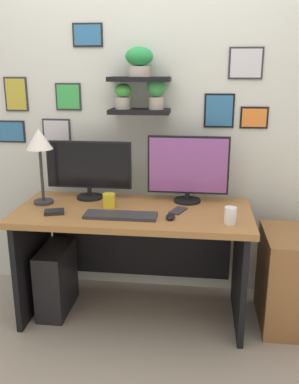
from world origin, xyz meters
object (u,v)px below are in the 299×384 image
(cell_phone, at_px, (178,211))
(monitor_right, at_px, (188,168))
(monitor_left, at_px, (89,168))
(coffee_mug, at_px, (109,200))
(keyboard, at_px, (121,215))
(computer_mouse, at_px, (170,217))
(drawer_cabinet, at_px, (296,279))
(desk_lamp, at_px, (39,145))
(computer_tower_left, at_px, (56,279))
(pen_cup, at_px, (230,216))
(scissors_tray, at_px, (54,212))
(desk, at_px, (135,238))

(cell_phone, bearing_deg, monitor_right, 98.54)
(monitor_left, relative_size, coffee_mug, 6.51)
(monitor_right, bearing_deg, keyboard, -137.11)
(computer_mouse, height_order, coffee_mug, coffee_mug)
(keyboard, xyz_separation_m, drawer_cabinet, (1.11, 0.17, -0.45))
(monitor_right, height_order, desk_lamp, desk_lamp)
(computer_tower_left, bearing_deg, keyboard, -15.25)
(pen_cup, height_order, scissors_tray, pen_cup)
(keyboard, relative_size, drawer_cabinet, 0.71)
(computer_mouse, distance_m, coffee_mug, 0.45)
(monitor_left, distance_m, drawer_cabinet, 1.55)
(scissors_tray, bearing_deg, cell_phone, 10.37)
(computer_mouse, bearing_deg, monitor_left, 148.30)
(monitor_right, distance_m, computer_mouse, 0.43)
(monitor_right, bearing_deg, desk_lamp, -170.61)
(computer_mouse, bearing_deg, scissors_tray, 179.28)
(cell_phone, bearing_deg, pen_cup, -9.08)
(monitor_right, bearing_deg, computer_mouse, -103.57)
(coffee_mug, bearing_deg, desk, 6.51)
(monitor_left, bearing_deg, coffee_mug, -46.38)
(scissors_tray, bearing_deg, computer_mouse, -0.72)
(monitor_left, bearing_deg, pen_cup, -23.12)
(scissors_tray, distance_m, computer_tower_left, 0.55)
(keyboard, bearing_deg, drawer_cabinet, 8.50)
(desk, relative_size, pen_cup, 15.02)
(scissors_tray, bearing_deg, drawer_cabinet, 5.85)
(coffee_mug, distance_m, computer_tower_left, 0.68)
(scissors_tray, bearing_deg, monitor_right, 23.59)
(keyboard, bearing_deg, pen_cup, -3.24)
(monitor_left, bearing_deg, drawer_cabinet, -8.05)
(cell_phone, height_order, coffee_mug, coffee_mug)
(pen_cup, bearing_deg, computer_mouse, 173.94)
(keyboard, relative_size, computer_tower_left, 0.96)
(desk, distance_m, cell_phone, 0.37)
(keyboard, distance_m, desk_lamp, 0.71)
(pen_cup, xyz_separation_m, scissors_tray, (-1.07, 0.05, -0.04))
(desk, height_order, monitor_left, monitor_left)
(monitor_left, height_order, computer_tower_left, monitor_left)
(cell_phone, bearing_deg, computer_mouse, -82.59)
(desk_lamp, height_order, pen_cup, desk_lamp)
(monitor_right, bearing_deg, cell_phone, -103.11)
(cell_phone, height_order, computer_tower_left, cell_phone)
(pen_cup, bearing_deg, monitor_left, 156.88)
(monitor_right, distance_m, scissors_tray, 0.91)
(keyboard, bearing_deg, desk_lamp, 159.88)
(coffee_mug, bearing_deg, cell_phone, -4.00)
(monitor_right, relative_size, pen_cup, 5.39)
(drawer_cabinet, distance_m, computer_tower_left, 1.59)
(keyboard, height_order, coffee_mug, coffee_mug)
(desk_lamp, distance_m, computer_tower_left, 0.92)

